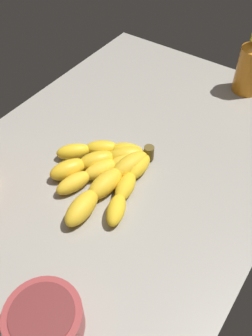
# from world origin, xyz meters

# --- Properties ---
(ground_plane) EXTENTS (0.88, 0.59, 0.04)m
(ground_plane) POSITION_xyz_m (0.00, 0.00, -0.02)
(ground_plane) COLOR gray
(banana_bunch) EXTENTS (0.23, 0.21, 0.04)m
(banana_bunch) POSITION_xyz_m (0.05, 0.00, 0.02)
(banana_bunch) COLOR yellow
(banana_bunch) RESTS_ON ground_plane
(honey_bottle) EXTENTS (0.07, 0.07, 0.15)m
(honey_bottle) POSITION_xyz_m (-0.37, 0.11, 0.07)
(honey_bottle) COLOR orange
(honey_bottle) RESTS_ON ground_plane
(small_bowl) EXTENTS (0.11, 0.11, 0.05)m
(small_bowl) POSITION_xyz_m (0.31, 0.10, 0.02)
(small_bowl) COLOR #993838
(small_bowl) RESTS_ON ground_plane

